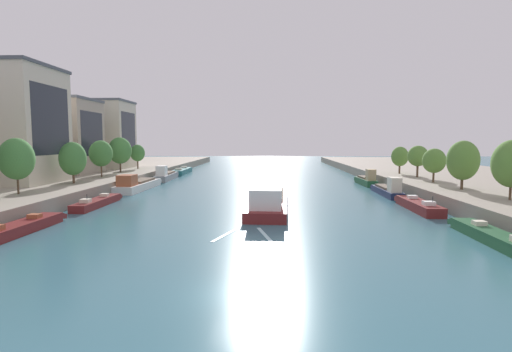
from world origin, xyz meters
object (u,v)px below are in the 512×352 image
(moored_boat_left_gap_after, at_px, (138,184))
(moored_boat_left_end, at_px, (166,175))
(tree_right_far, at_px, (512,164))
(tree_right_by_lamp, at_px, (434,161))
(tree_left_third, at_px, (138,153))
(tree_right_nearest, at_px, (418,156))
(moored_boat_right_near, at_px, (418,205))
(tree_left_nearest, at_px, (73,159))
(tree_left_by_lamp, at_px, (17,159))
(tree_right_midway, at_px, (463,160))
(tree_right_third, at_px, (400,156))
(tree_left_midway, at_px, (101,153))
(barge_midriver, at_px, (269,200))
(moored_boat_right_upstream, at_px, (388,190))
(moored_boat_left_lone, at_px, (20,227))
(moored_boat_left_midway, at_px, (98,202))
(tree_left_distant, at_px, (120,151))
(moored_boat_left_upstream, at_px, (182,171))
(moored_boat_right_end, at_px, (366,180))
(moored_boat_right_gap_after, at_px, (494,237))

(moored_boat_left_gap_after, relative_size, moored_boat_left_end, 1.17)
(tree_right_far, relative_size, tree_right_by_lamp, 1.24)
(tree_left_third, distance_m, tree_right_nearest, 62.00)
(moored_boat_right_near, distance_m, tree_left_nearest, 50.94)
(tree_left_by_lamp, relative_size, tree_right_midway, 1.05)
(tree_right_midway, bearing_deg, tree_right_third, 89.77)
(tree_left_midway, bearing_deg, barge_midriver, -33.57)
(moored_boat_left_end, height_order, tree_left_third, tree_left_third)
(moored_boat_right_upstream, height_order, tree_right_nearest, tree_right_nearest)
(moored_boat_left_lone, bearing_deg, moored_boat_right_near, 18.03)
(tree_left_third, bearing_deg, tree_left_nearest, -88.48)
(moored_boat_left_midway, distance_m, tree_right_midway, 49.88)
(barge_midriver, xyz_separation_m, moored_boat_right_near, (18.82, -0.78, -0.38))
(tree_left_by_lamp, relative_size, tree_right_third, 1.27)
(tree_right_far, bearing_deg, moored_boat_left_gap_after, 155.64)
(tree_left_nearest, height_order, tree_right_by_lamp, tree_left_nearest)
(tree_right_by_lamp, bearing_deg, tree_left_third, 153.82)
(moored_boat_left_end, distance_m, tree_right_midway, 58.65)
(tree_left_midway, relative_size, tree_right_by_lamp, 1.24)
(barge_midriver, xyz_separation_m, tree_left_distant, (-31.62, 31.06, 5.66))
(tree_left_by_lamp, relative_size, tree_right_nearest, 1.21)
(moored_boat_left_end, height_order, tree_right_nearest, tree_right_nearest)
(tree_left_by_lamp, relative_size, tree_left_distant, 0.95)
(moored_boat_left_upstream, distance_m, moored_boat_right_end, 49.15)
(moored_boat_left_midway, xyz_separation_m, tree_left_distant, (-8.72, 30.34, 6.13))
(tree_right_third, bearing_deg, moored_boat_left_lone, -138.19)
(tree_left_by_lamp, height_order, tree_right_far, tree_left_by_lamp)
(moored_boat_left_lone, xyz_separation_m, moored_boat_left_midway, (0.51, 15.24, -0.02))
(moored_boat_right_near, xyz_separation_m, tree_left_third, (-50.41, 42.50, 5.18))
(moored_boat_left_end, relative_size, moored_boat_right_gap_after, 1.08)
(moored_boat_right_upstream, bearing_deg, tree_left_by_lamp, -163.77)
(moored_boat_right_gap_after, xyz_separation_m, moored_boat_right_near, (-0.42, 15.80, 0.07))
(moored_boat_left_end, bearing_deg, moored_boat_left_upstream, 90.87)
(tree_left_nearest, height_order, tree_right_nearest, tree_left_nearest)
(tree_right_midway, bearing_deg, tree_right_far, -84.93)
(tree_left_midway, bearing_deg, moored_boat_left_lone, -77.65)
(moored_boat_right_end, bearing_deg, moored_boat_right_near, -90.73)
(moored_boat_right_end, xyz_separation_m, tree_left_nearest, (-49.91, -17.31, 4.93))
(tree_left_nearest, bearing_deg, tree_left_midway, 91.97)
(tree_right_third, bearing_deg, moored_boat_left_upstream, 156.59)
(moored_boat_left_lone, xyz_separation_m, tree_left_nearest, (-7.33, 24.25, 5.38))
(moored_boat_left_lone, bearing_deg, tree_left_nearest, 106.81)
(tree_right_nearest, height_order, tree_right_third, tree_right_nearest)
(tree_right_midway, relative_size, tree_right_third, 1.22)
(moored_boat_right_upstream, height_order, tree_left_midway, tree_left_midway)
(tree_right_midway, xyz_separation_m, tree_right_third, (0.10, 26.03, -0.51))
(moored_boat_right_gap_after, xyz_separation_m, tree_right_third, (7.41, 46.83, 4.97))
(moored_boat_left_upstream, distance_m, tree_right_by_lamp, 63.13)
(moored_boat_left_gap_after, distance_m, tree_right_by_lamp, 50.26)
(barge_midriver, bearing_deg, tree_right_far, -10.69)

